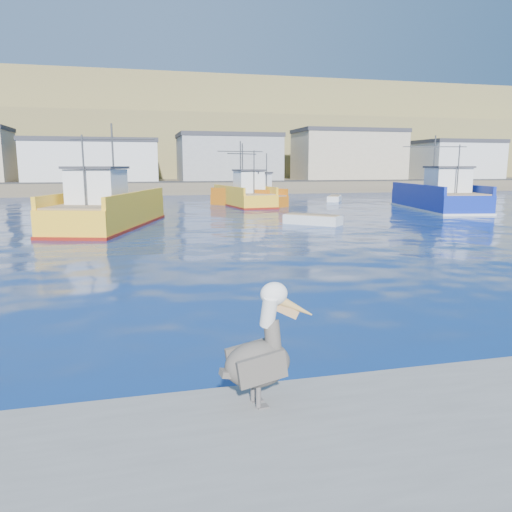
# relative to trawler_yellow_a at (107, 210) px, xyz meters

# --- Properties ---
(ground) EXTENTS (260.00, 260.00, 0.00)m
(ground) POSITION_rel_trawler_yellow_a_xyz_m (6.21, -22.81, -1.09)
(ground) COLOR #071558
(ground) RESTS_ON ground
(dock_bollards) EXTENTS (36.20, 0.20, 0.30)m
(dock_bollards) POSITION_rel_trawler_yellow_a_xyz_m (6.81, -26.21, -0.44)
(dock_bollards) COLOR #4C4C4C
(dock_bollards) RESTS_ON dock
(far_shore) EXTENTS (200.00, 81.00, 24.00)m
(far_shore) POSITION_rel_trawler_yellow_a_xyz_m (6.22, 86.39, 7.89)
(far_shore) COLOR brown
(far_shore) RESTS_ON ground
(trawler_yellow_a) EXTENTS (7.61, 12.91, 6.64)m
(trawler_yellow_a) POSITION_rel_trawler_yellow_a_xyz_m (0.00, 0.00, 0.00)
(trawler_yellow_a) COLOR yellow
(trawler_yellow_a) RESTS_ON ground
(trawler_yellow_b) EXTENTS (4.68, 10.14, 6.33)m
(trawler_yellow_b) POSITION_rel_trawler_yellow_a_xyz_m (12.21, 14.71, -0.13)
(trawler_yellow_b) COLOR yellow
(trawler_yellow_b) RESTS_ON ground
(trawler_blue) EXTENTS (6.34, 12.80, 6.64)m
(trawler_blue) POSITION_rel_trawler_yellow_a_xyz_m (28.06, 6.39, -0.00)
(trawler_blue) COLOR #102696
(trawler_blue) RESTS_ON ground
(boat_orange) EXTENTS (6.79, 8.06, 6.01)m
(boat_orange) POSITION_rel_trawler_yellow_a_xyz_m (12.76, 14.59, -0.09)
(boat_orange) COLOR #CE630F
(boat_orange) RESTS_ON ground
(skiff_mid) EXTENTS (3.67, 3.63, 0.83)m
(skiff_mid) POSITION_rel_trawler_yellow_a_xyz_m (13.22, -1.60, -0.83)
(skiff_mid) COLOR silver
(skiff_mid) RESTS_ON ground
(skiff_far) EXTENTS (2.82, 3.78, 0.78)m
(skiff_far) POSITION_rel_trawler_yellow_a_xyz_m (23.31, 18.78, -0.84)
(skiff_far) COLOR silver
(skiff_far) RESTS_ON ground
(pelican) EXTENTS (1.45, 0.69, 1.78)m
(pelican) POSITION_rel_trawler_yellow_a_xyz_m (3.25, -26.47, 0.17)
(pelican) COLOR #595451
(pelican) RESTS_ON dock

